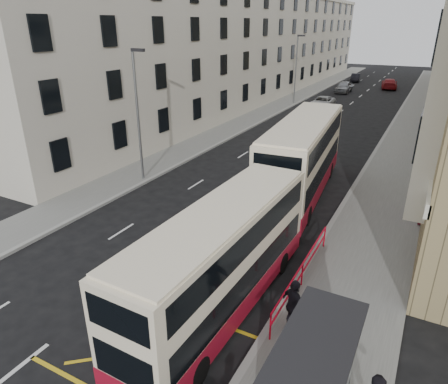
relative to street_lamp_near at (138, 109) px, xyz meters
The scene contains 17 objects.
ground 14.35m from the street_lamp_near, 62.11° to the right, with size 200.00×200.00×0.00m, color black.
pavement_right 23.47m from the street_lamp_near, 51.44° to the left, with size 4.00×120.00×0.15m, color slate.
pavement_left 18.60m from the street_lamp_near, 93.66° to the left, with size 3.00×120.00×0.15m, color slate.
kerb_right 22.30m from the street_lamp_near, 55.55° to the left, with size 0.25×120.00×0.15m, color gray.
kerb_left 18.57m from the street_lamp_near, 88.89° to the left, with size 0.25×120.00×0.15m, color gray.
road_markings 33.92m from the street_lamp_near, 79.11° to the left, with size 10.00×110.00×0.01m, color silver, non-canonical shape.
terrace_left 34.29m from the street_lamp_near, 101.93° to the left, with size 9.18×79.00×13.25m.
guard_railing 14.56m from the street_lamp_near, 26.38° to the right, with size 0.06×6.56×1.01m.
street_lamp_near is the anchor object (origin of this frame).
street_lamp_far 30.00m from the street_lamp_near, 90.00° to the left, with size 0.93×0.18×8.00m.
double_decker_front 13.85m from the street_lamp_near, 39.81° to the right, with size 2.50×9.91×3.93m.
double_decker_rear 10.28m from the street_lamp_near, 14.27° to the left, with size 3.65×11.54×4.53m.
pedestrian_far 16.13m from the street_lamp_near, 33.75° to the right, with size 1.11×0.46×1.90m, color black.
white_van 29.72m from the street_lamp_near, 82.61° to the left, with size 2.19×4.76×1.32m, color silver.
car_silver 42.35m from the street_lamp_near, 85.22° to the left, with size 1.90×4.71×1.61m, color #93969A.
car_dark 54.86m from the street_lamp_near, 87.17° to the left, with size 1.42×4.07×1.34m, color black.
car_red 49.79m from the street_lamp_near, 79.62° to the left, with size 2.16×5.32×1.54m, color maroon.
Camera 1 is at (9.60, -6.94, 9.50)m, focal length 32.00 mm.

